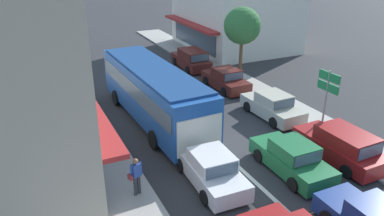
# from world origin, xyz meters

# --- Properties ---
(ground_plane) EXTENTS (140.00, 140.00, 0.00)m
(ground_plane) POSITION_xyz_m (0.00, 0.00, 0.00)
(ground_plane) COLOR #2D2D30
(lane_centre_line) EXTENTS (0.20, 28.00, 0.01)m
(lane_centre_line) POSITION_xyz_m (0.00, 4.00, 0.00)
(lane_centre_line) COLOR silver
(lane_centre_line) RESTS_ON ground
(sidewalk_left) EXTENTS (5.20, 44.00, 0.14)m
(sidewalk_left) POSITION_xyz_m (-6.80, 6.00, 0.07)
(sidewalk_left) COLOR #A39E96
(sidewalk_left) RESTS_ON ground
(kerb_right) EXTENTS (2.80, 44.00, 0.12)m
(kerb_right) POSITION_xyz_m (6.20, 6.00, 0.06)
(kerb_right) COLOR #A39E96
(kerb_right) RESTS_ON ground
(building_right_far) EXTENTS (9.90, 10.73, 8.12)m
(building_right_far) POSITION_xyz_m (11.48, 17.09, 4.05)
(building_right_far) COLOR silver
(building_right_far) RESTS_ON ground
(city_bus) EXTENTS (3.02, 10.94, 3.23)m
(city_bus) POSITION_xyz_m (-1.76, 4.04, 1.88)
(city_bus) COLOR #1E4C99
(city_bus) RESTS_ON ground
(sedan_behind_bus_mid) EXTENTS (2.02, 4.26, 1.47)m
(sedan_behind_bus_mid) POSITION_xyz_m (-1.74, -2.79, 0.66)
(sedan_behind_bus_mid) COLOR silver
(sedan_behind_bus_mid) RESTS_ON ground
(sedan_adjacent_lane_lead) EXTENTS (1.95, 4.23, 1.47)m
(sedan_adjacent_lane_lead) POSITION_xyz_m (1.91, -3.55, 0.66)
(sedan_adjacent_lane_lead) COLOR #1E6638
(sedan_adjacent_lane_lead) RESTS_ON ground
(parked_wagon_kerb_front) EXTENTS (2.00, 4.53, 1.58)m
(parked_wagon_kerb_front) POSITION_xyz_m (4.62, -3.75, 0.75)
(parked_wagon_kerb_front) COLOR maroon
(parked_wagon_kerb_front) RESTS_ON ground
(parked_sedan_kerb_second) EXTENTS (1.97, 4.24, 1.47)m
(parked_sedan_kerb_second) POSITION_xyz_m (4.72, 1.63, 0.66)
(parked_sedan_kerb_second) COLOR #B7B29E
(parked_sedan_kerb_second) RESTS_ON ground
(parked_sedan_kerb_third) EXTENTS (1.95, 4.23, 1.47)m
(parked_sedan_kerb_third) POSITION_xyz_m (4.68, 7.00, 0.66)
(parked_sedan_kerb_third) COLOR #561E19
(parked_sedan_kerb_third) RESTS_ON ground
(parked_wagon_kerb_rear) EXTENTS (1.99, 4.53, 1.58)m
(parked_wagon_kerb_rear) POSITION_xyz_m (4.58, 12.43, 0.75)
(parked_wagon_kerb_rear) COLOR #561E19
(parked_wagon_kerb_rear) RESTS_ON ground
(traffic_light_downstreet) EXTENTS (0.32, 0.24, 4.20)m
(traffic_light_downstreet) POSITION_xyz_m (-3.91, 21.85, 2.85)
(traffic_light_downstreet) COLOR gray
(traffic_light_downstreet) RESTS_ON ground
(directional_road_sign) EXTENTS (0.10, 1.40, 3.60)m
(directional_road_sign) POSITION_xyz_m (5.64, -1.47, 2.70)
(directional_road_sign) COLOR gray
(directional_road_sign) RESTS_ON ground
(street_tree_right) EXTENTS (2.60, 2.60, 5.52)m
(street_tree_right) POSITION_xyz_m (6.20, 7.56, 4.19)
(street_tree_right) COLOR brown
(street_tree_right) RESTS_ON ground
(pedestrian_with_handbag_near) EXTENTS (0.64, 0.42, 1.63)m
(pedestrian_with_handbag_near) POSITION_xyz_m (-4.88, -2.40, 1.07)
(pedestrian_with_handbag_near) COLOR #333338
(pedestrian_with_handbag_near) RESTS_ON sidewalk_left
(pedestrian_browsing_midblock) EXTENTS (0.41, 0.64, 1.63)m
(pedestrian_browsing_midblock) POSITION_xyz_m (-4.52, 13.78, 1.07)
(pedestrian_browsing_midblock) COLOR #232838
(pedestrian_browsing_midblock) RESTS_ON sidewalk_left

